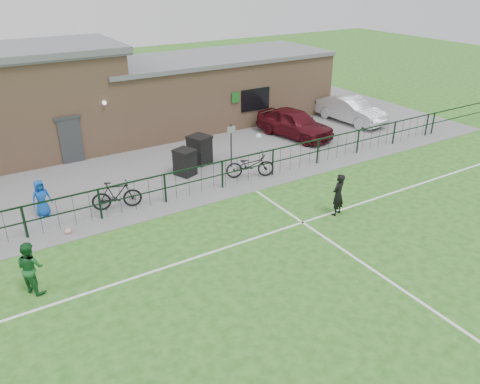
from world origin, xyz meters
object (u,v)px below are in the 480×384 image
spectator_child (41,198)px  ball_ground (68,231)px  bicycle_d (117,195)px  bicycle_e (250,165)px  wheelie_bin_right (200,150)px  car_maroon (295,123)px  car_silver (351,110)px  outfield_player (30,267)px  sign_post (231,146)px  wheelie_bin_left (185,163)px

spectator_child → ball_ground: size_ratio=6.57×
bicycle_d → bicycle_e: (5.78, -0.15, -0.01)m
wheelie_bin_right → ball_ground: wheelie_bin_right is taller
car_maroon → car_silver: car_maroon is taller
outfield_player → spectator_child: bearing=-44.2°
sign_post → spectator_child: 8.14m
sign_post → wheelie_bin_right: bearing=129.4°
spectator_child → sign_post: bearing=-7.8°
wheelie_bin_right → outfield_player: (-8.25, -5.97, 0.15)m
car_maroon → spectator_child: (-13.11, -2.21, -0.05)m
bicycle_e → spectator_child: spectator_child is taller
wheelie_bin_right → spectator_child: bearing=172.6°
wheelie_bin_right → bicycle_e: (1.10, -2.56, -0.06)m
outfield_player → sign_post: bearing=-92.9°
car_silver → outfield_player: (-18.56, -7.02, 0.04)m
wheelie_bin_right → bicycle_d: 5.27m
ball_ground → car_maroon: bearing=17.4°
outfield_player → car_maroon: bearing=-95.2°
bicycle_d → spectator_child: bearing=84.9°
bicycle_e → outfield_player: bearing=132.8°
sign_post → bicycle_d: bearing=-167.8°
wheelie_bin_left → sign_post: bearing=-29.6°
spectator_child → wheelie_bin_left: bearing=-3.9°
car_maroon → spectator_child: bearing=176.8°
outfield_player → wheelie_bin_right: bearing=-84.4°
car_maroon → car_silver: size_ratio=1.00×
car_silver → bicycle_e: size_ratio=2.11×
bicycle_e → ball_ground: (-7.82, -0.74, -0.46)m
wheelie_bin_right → bicycle_d: size_ratio=0.66×
car_maroon → bicycle_e: (-4.86, -3.24, -0.20)m
wheelie_bin_right → wheelie_bin_left: bearing=-162.5°
wheelie_bin_left → bicycle_d: bicycle_d is taller
car_maroon → outfield_player: 15.69m
wheelie_bin_right → sign_post: (0.98, -1.19, 0.40)m
outfield_player → bicycle_d: bearing=-75.4°
bicycle_e → outfield_player: size_ratio=1.33×
wheelie_bin_right → bicycle_e: wheelie_bin_right is taller
wheelie_bin_left → bicycle_e: size_ratio=0.51×
sign_post → outfield_player: (-9.22, -4.79, -0.24)m
car_maroon → bicycle_d: (-10.64, -3.09, -0.19)m
ball_ground → bicycle_e: bearing=5.4°
ball_ground → outfield_player: bearing=-119.7°
bicycle_d → car_silver: bearing=-62.5°
car_maroon → wheelie_bin_left: bearing=179.6°
sign_post → bicycle_d: 5.81m
spectator_child → outfield_player: 4.58m
car_silver → bicycle_d: 15.38m
sign_post → ball_ground: (-7.70, -2.11, -0.91)m
outfield_player → bicycle_e: bearing=-100.3°
sign_post → spectator_child: bearing=-177.6°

